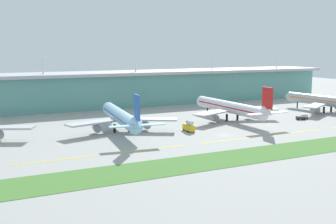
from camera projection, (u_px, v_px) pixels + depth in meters
ground_plane at (225, 135)px, 171.49m from camera, size 600.00×600.00×0.00m
terminal_building at (133, 88)px, 263.24m from camera, size 288.00×34.00×30.32m
airliner_near_middle at (121, 117)px, 177.88m from camera, size 48.44×63.19×18.90m
airliner_far_middle at (231, 108)px, 205.88m from camera, size 48.80×64.39×18.90m
airliner_farthest at (326, 101)px, 231.92m from camera, size 48.48×59.14×18.90m
taxiway_stripe_west at (56, 160)px, 132.60m from camera, size 28.00×0.70×0.04m
taxiway_stripe_mid_west at (153, 149)px, 147.44m from camera, size 28.00×0.70×0.04m
taxiway_stripe_centre at (232, 140)px, 162.27m from camera, size 28.00×0.70×0.04m
taxiway_stripe_mid_east at (297, 132)px, 177.10m from camera, size 28.00×0.70×0.04m
grass_verge at (276, 152)px, 143.42m from camera, size 300.00×18.00×0.10m
pushback_tug at (301, 118)px, 208.46m from camera, size 4.99×3.93×1.85m
fuel_truck at (189, 126)px, 178.53m from camera, size 2.87×7.28×4.95m
baggage_cart at (304, 116)px, 210.79m from camera, size 3.99×2.99×2.48m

